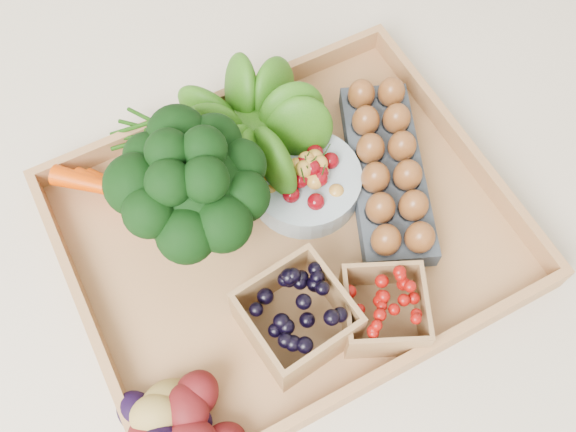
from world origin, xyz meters
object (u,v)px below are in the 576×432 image
egg_carton (386,172)px  cherry_bowl (305,183)px  tray (288,234)px  broccoli (198,208)px

egg_carton → cherry_bowl: bearing=-175.2°
tray → egg_carton: size_ratio=2.06×
tray → egg_carton: (0.15, 0.01, 0.02)m
tray → egg_carton: bearing=3.7°
tray → cherry_bowl: 0.07m
egg_carton → broccoli: bearing=-165.7°
broccoli → cherry_bowl: broccoli is taller
tray → cherry_bowl: bearing=42.2°
tray → cherry_bowl: (0.05, 0.04, 0.03)m
egg_carton → tray: bearing=-153.3°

